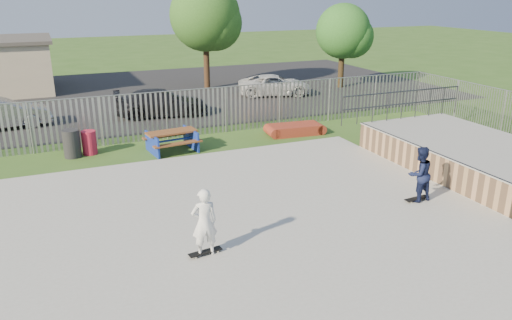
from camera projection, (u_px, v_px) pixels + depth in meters
name	position (u px, v px, depth m)	size (l,w,h in m)	color
ground	(213.00, 234.00, 12.78)	(120.00, 120.00, 0.00)	#355A1E
concrete_slab	(213.00, 231.00, 12.75)	(15.00, 12.00, 0.15)	#A2A29D
quarter_pipe	(467.00, 156.00, 17.02)	(5.50, 7.05, 2.19)	tan
fence	(197.00, 144.00, 16.82)	(26.04, 16.02, 2.00)	gray
picnic_table	(172.00, 141.00, 19.21)	(2.07, 1.78, 0.80)	brown
funbox	(295.00, 129.00, 21.55)	(2.21, 1.25, 0.42)	maroon
trash_bin_red	(89.00, 143.00, 18.86)	(0.54, 0.54, 0.90)	#B31B36
trash_bin_grey	(72.00, 144.00, 18.49)	(0.63, 0.63, 1.04)	#252527
parking_lot	(111.00, 96.00, 29.32)	(40.00, 18.00, 0.02)	black
car_silver	(0.00, 114.00, 22.18)	(1.46, 4.17, 1.38)	#A8A9AD
car_dark	(162.00, 103.00, 24.49)	(1.83, 4.50, 1.31)	black
car_white	(275.00, 85.00, 29.32)	(1.99, 4.31, 1.20)	silver
tree_mid	(205.00, 16.00, 30.10)	(4.26, 4.26, 6.58)	#432C1B
tree_right	(343.00, 31.00, 30.83)	(3.36, 3.36, 5.19)	#3A2B17
skateboard_a	(417.00, 199.00, 14.42)	(0.81, 0.26, 0.08)	black
skateboard_b	(205.00, 253.00, 11.48)	(0.82, 0.30, 0.08)	black
skater_navy	(419.00, 174.00, 14.17)	(0.79, 0.61, 1.62)	#13193B
skater_white	(204.00, 222.00, 11.23)	(0.59, 0.39, 1.62)	white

